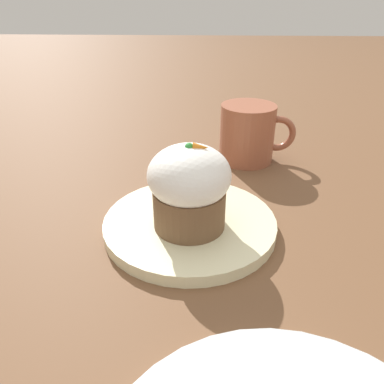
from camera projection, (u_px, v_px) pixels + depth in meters
name	position (u px, v px, depth m)	size (l,w,h in m)	color
ground_plane	(190.00, 229.00, 0.45)	(4.00, 4.00, 0.00)	brown
dessert_plate	(190.00, 224.00, 0.45)	(0.20, 0.20, 0.01)	beige
carrot_cake	(192.00, 187.00, 0.41)	(0.09, 0.09, 0.10)	brown
spoon	(186.00, 215.00, 0.44)	(0.06, 0.13, 0.01)	#B7B7BC
coffee_cup	(249.00, 133.00, 0.60)	(0.12, 0.09, 0.09)	#9E563D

